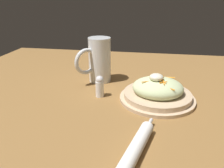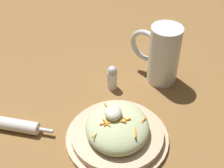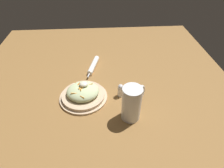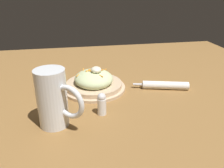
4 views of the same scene
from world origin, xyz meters
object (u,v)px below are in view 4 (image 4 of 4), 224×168
at_px(beer_mug, 54,102).
at_px(salt_shaker, 102,104).
at_px(napkin_roll, 165,85).
at_px(salad_plate, 94,82).

xyz_separation_m(beer_mug, salt_shaker, (-0.03, 0.14, -0.04)).
height_order(beer_mug, napkin_roll, beer_mug).
bearing_deg(beer_mug, salt_shaker, 103.61).
bearing_deg(napkin_roll, salt_shaker, -62.23).
bearing_deg(napkin_roll, salad_plate, -100.11).
bearing_deg(salt_shaker, beer_mug, -76.39).
bearing_deg(salt_shaker, napkin_roll, 117.77).
distance_m(salad_plate, beer_mug, 0.26).
bearing_deg(beer_mug, salad_plate, 148.45).
xyz_separation_m(salad_plate, beer_mug, (0.21, -0.13, 0.04)).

